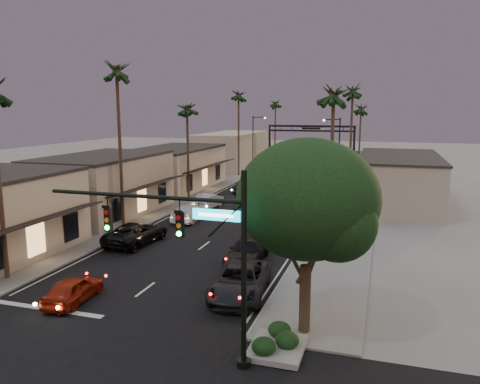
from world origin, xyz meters
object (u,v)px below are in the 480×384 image
Objects in this scene: streetlight_right at (337,149)px; streetlight_left at (255,140)px; curbside_black at (248,251)px; palm_ld at (239,93)px; oncoming_pickup at (136,233)px; corner_tree at (309,204)px; palm_lc at (187,105)px; curbside_near at (240,281)px; palm_far at (275,102)px; oncoming_red at (73,289)px; arch at (311,135)px; oncoming_silver at (208,201)px; traffic_signal at (197,238)px; palm_lb at (116,67)px; palm_rb at (353,88)px; palm_rc at (361,106)px; palm_ra at (334,90)px.

streetlight_left is at bearing 136.79° from streetlight_right.
streetlight_left reaches higher than curbside_black.
palm_ld is 38.91m from oncoming_pickup.
palm_lc is at bearing 122.34° from corner_tree.
streetlight_right is 34.50m from curbside_near.
oncoming_red is at bearing -85.52° from palm_far.
curbside_near is (5.32, -59.16, -4.70)m from arch.
oncoming_silver is at bearing 118.09° from curbside_black.
traffic_signal is 29.73m from oncoming_silver.
palm_lb is at bearing -92.67° from streetlight_left.
streetlight_left is 0.74× the size of palm_lc.
oncoming_red is 0.86× the size of oncoming_silver.
oncoming_pickup is at bearing -78.89° from palm_lc.
palm_lb reaches higher than curbside_near.
oncoming_silver is at bearing 120.13° from corner_tree.
corner_tree is 7.43m from curbside_near.
palm_rb is at bearing -63.57° from palm_far.
palm_ra is at bearing -90.00° from palm_rc.
palm_ra is at bearing 58.26° from curbside_black.
palm_far is at bearing 104.14° from corner_tree.
curbside_near is at bearing -61.04° from palm_lc.
palm_far is at bearing 140.36° from palm_rc.
palm_ld is 1.16× the size of palm_rc.
palm_lb is 18.80m from curbside_black.
palm_far is 2.21× the size of curbside_near.
palm_rc is (17.20, 42.00, -2.92)m from palm_lb.
streetlight_right is at bearing 30.11° from palm_lc.
palm_rc reaches higher than arch.
curbside_near is at bearing -103.97° from palm_ra.
palm_far is at bearing 100.70° from traffic_signal.
traffic_signal is at bearing -79.30° from palm_far.
traffic_signal is 0.70× the size of palm_lc.
oncoming_red is (-11.37, -36.61, -11.73)m from palm_rb.
streetlight_right is at bearing 94.57° from palm_ra.
palm_lc and palm_rc have the same top height.
palm_lb is 1.25× the size of palm_rc.
oncoming_red is at bearing -85.31° from streetlight_left.
curbside_black is at bearing -132.32° from oncoming_red.
palm_ld is at bearing 100.86° from curbside_near.
corner_tree is at bearing 123.56° from oncoming_silver.
traffic_signal is at bearing -98.28° from palm_ra.
curbside_black is at bearing 120.99° from corner_tree.
curbside_black is (-4.46, -7.67, -10.66)m from palm_ra.
oncoming_pickup is at bearing -82.42° from oncoming_red.
oncoming_red is (-11.37, -16.61, -10.76)m from palm_ra.
oncoming_pickup reaches higher than oncoming_silver.
palm_ld reaches higher than oncoming_silver.
streetlight_right is 1.00× the size of streetlight_left.
palm_rb is at bearing 85.84° from traffic_signal.
streetlight_right is 29.16m from curbside_black.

